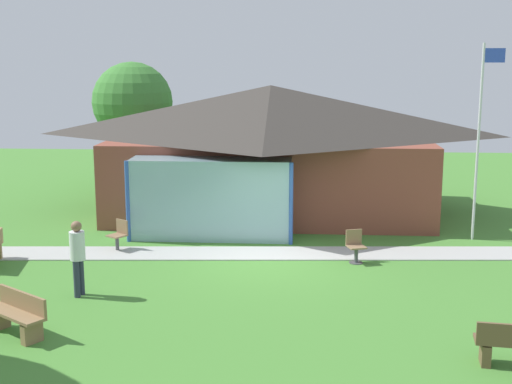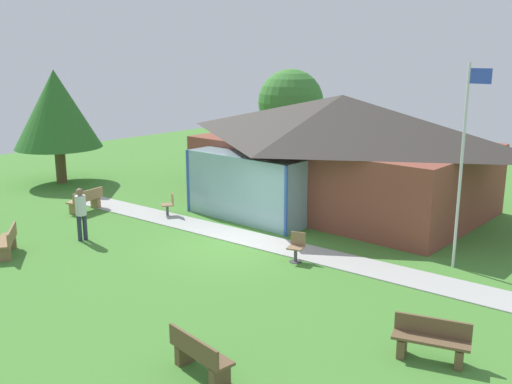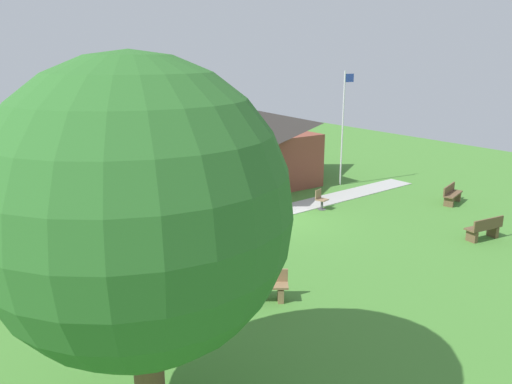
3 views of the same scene
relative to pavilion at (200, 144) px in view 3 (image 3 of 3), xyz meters
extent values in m
plane|color=#478433|center=(0.33, -6.01, -2.27)|extent=(44.00, 44.00, 0.00)
cube|color=brown|center=(0.06, 0.15, -0.94)|extent=(10.54, 6.46, 2.66)
pyramid|color=#38332D|center=(0.06, 0.15, 1.25)|extent=(11.54, 7.46, 1.73)
cube|color=#8CB2BF|center=(-1.52, -3.68, -1.08)|extent=(4.74, 1.20, 2.39)
cylinder|color=#3359B2|center=(-3.89, -4.28, -1.08)|extent=(0.12, 0.12, 2.39)
cylinder|color=#3359B2|center=(0.85, -4.28, -1.08)|extent=(0.12, 0.12, 2.39)
cube|color=#ADADA8|center=(0.33, -5.30, -2.26)|extent=(18.17, 2.48, 0.03)
cylinder|color=silver|center=(6.23, -3.36, 0.59)|extent=(0.08, 0.08, 5.72)
cube|color=blue|center=(6.53, -3.36, 3.09)|extent=(0.60, 0.02, 0.40)
cube|color=#9E7A51|center=(-6.91, -6.89, -1.82)|extent=(0.72, 1.56, 0.06)
cube|color=#9E7A51|center=(-6.81, -7.43, -2.08)|extent=(0.42, 0.23, 0.39)
cube|color=#9E7A51|center=(-7.02, -6.35, -2.08)|extent=(0.42, 0.23, 0.39)
cube|color=#9E7A51|center=(-6.73, -6.85, -1.61)|extent=(0.35, 1.48, 0.36)
cube|color=brown|center=(8.00, -8.69, -1.82)|extent=(1.56, 0.89, 0.06)
cube|color=brown|center=(8.52, -8.51, -2.08)|extent=(0.28, 0.43, 0.39)
cube|color=brown|center=(7.47, -8.86, -2.08)|extent=(0.28, 0.43, 0.39)
cube|color=brown|center=(7.94, -8.51, -1.61)|extent=(1.44, 0.53, 0.36)
cube|color=olive|center=(-4.36, -11.26, -1.82)|extent=(1.48, 1.21, 0.06)
cube|color=olive|center=(-3.91, -11.57, -2.08)|extent=(0.36, 0.42, 0.39)
cube|color=olive|center=(-4.82, -10.95, -2.08)|extent=(0.36, 0.42, 0.39)
cube|color=olive|center=(-4.25, -11.10, -1.61)|extent=(1.27, 0.90, 0.36)
cube|color=brown|center=(4.94, -12.01, -1.82)|extent=(1.54, 0.62, 0.06)
cube|color=brown|center=(4.39, -11.94, -2.08)|extent=(0.21, 0.42, 0.39)
cube|color=brown|center=(5.48, -12.08, -2.08)|extent=(0.21, 0.42, 0.39)
cube|color=brown|center=(4.91, -12.20, -1.61)|extent=(1.50, 0.25, 0.36)
cube|color=#8C6B4C|center=(2.60, -6.01, -1.83)|extent=(0.55, 0.55, 0.04)
cube|color=#8C6B4C|center=(2.54, -5.82, -1.61)|extent=(0.43, 0.17, 0.40)
cylinder|color=#4C4C51|center=(2.60, -6.01, -2.06)|extent=(0.10, 0.10, 0.42)
cylinder|color=#4C4C51|center=(2.60, -6.01, -2.26)|extent=(0.36, 0.36, 0.02)
cube|color=#8C6B4C|center=(-3.97, -5.28, -1.83)|extent=(0.61, 0.61, 0.04)
cube|color=#8C6B4C|center=(-3.85, -5.12, -1.61)|extent=(0.39, 0.28, 0.40)
cylinder|color=#4C4C51|center=(-3.97, -5.28, -2.06)|extent=(0.10, 0.10, 0.42)
cylinder|color=#4C4C51|center=(-3.97, -5.28, -2.26)|extent=(0.36, 0.36, 0.02)
cylinder|color=#2D3347|center=(-3.82, -8.88, -1.85)|extent=(0.14, 0.14, 0.85)
cylinder|color=#2D3347|center=(-3.87, -9.05, -1.85)|extent=(0.14, 0.14, 0.85)
cylinder|color=silver|center=(-3.84, -8.96, -1.10)|extent=(0.34, 0.34, 0.65)
sphere|color=#846047|center=(-3.84, -8.96, -0.65)|extent=(0.24, 0.24, 0.24)
cylinder|color=brown|center=(-5.84, 4.56, -1.14)|extent=(0.45, 0.45, 2.27)
sphere|color=#3D7F33|center=(-5.84, 4.56, 1.23)|extent=(3.30, 3.30, 3.30)
cylinder|color=brown|center=(-8.66, -13.99, -1.18)|extent=(0.53, 0.53, 2.19)
sphere|color=#2D6B28|center=(-8.66, -13.99, 1.76)|extent=(4.93, 4.93, 4.93)
camera|label=1|loc=(1.11, -23.40, 3.01)|focal=47.98mm
camera|label=2|loc=(12.26, -18.82, 3.72)|focal=40.74mm
camera|label=3|loc=(-11.39, -21.20, 4.12)|focal=34.83mm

